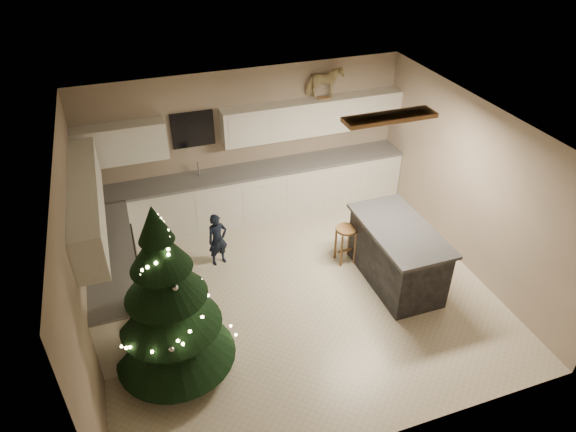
# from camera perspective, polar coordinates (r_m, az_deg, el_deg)

# --- Properties ---
(ground_plane) EXTENTS (5.50, 5.50, 0.00)m
(ground_plane) POSITION_cam_1_polar(r_m,az_deg,el_deg) (7.66, 0.87, -8.55)
(ground_plane) COLOR beige
(room_shell) EXTENTS (5.52, 5.02, 2.61)m
(room_shell) POSITION_cam_1_polar(r_m,az_deg,el_deg) (6.62, 1.18, 2.76)
(room_shell) COLOR tan
(room_shell) RESTS_ON ground_plane
(cabinetry) EXTENTS (5.50, 3.20, 2.00)m
(cabinetry) POSITION_cam_1_polar(r_m,az_deg,el_deg) (8.30, -8.92, 1.31)
(cabinetry) COLOR white
(cabinetry) RESTS_ON ground_plane
(island) EXTENTS (0.90, 1.70, 0.95)m
(island) POSITION_cam_1_polar(r_m,az_deg,el_deg) (7.76, 11.98, -4.18)
(island) COLOR black
(island) RESTS_ON ground_plane
(bar_stool) EXTENTS (0.33, 0.33, 0.63)m
(bar_stool) POSITION_cam_1_polar(r_m,az_deg,el_deg) (8.02, 6.47, -2.26)
(bar_stool) COLOR brown
(bar_stool) RESTS_ON ground_plane
(christmas_tree) EXTENTS (1.50, 1.45, 2.40)m
(christmas_tree) POSITION_cam_1_polar(r_m,az_deg,el_deg) (6.16, -13.08, -10.02)
(christmas_tree) COLOR #3F2816
(christmas_tree) RESTS_ON ground_plane
(toddler) EXTENTS (0.36, 0.28, 0.89)m
(toddler) POSITION_cam_1_polar(r_m,az_deg,el_deg) (8.02, -7.82, -2.62)
(toddler) COLOR black
(toddler) RESTS_ON ground_plane
(rocking_horse) EXTENTS (0.61, 0.28, 0.53)m
(rocking_horse) POSITION_cam_1_polar(r_m,az_deg,el_deg) (8.81, 4.11, 14.58)
(rocking_horse) COLOR brown
(rocking_horse) RESTS_ON cabinetry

